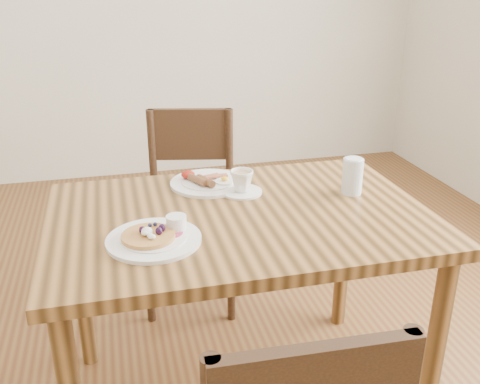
% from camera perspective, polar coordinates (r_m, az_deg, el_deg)
% --- Properties ---
extents(dining_table, '(1.20, 0.80, 0.75)m').
position_cam_1_polar(dining_table, '(1.74, 0.00, -5.14)').
color(dining_table, olive).
rests_on(dining_table, ground).
extents(chair_far, '(0.50, 0.50, 0.88)m').
position_cam_1_polar(chair_far, '(2.46, -5.26, -0.72)').
color(chair_far, '#3D2616').
rests_on(chair_far, ground).
extents(pancake_plate, '(0.27, 0.27, 0.06)m').
position_cam_1_polar(pancake_plate, '(1.54, -9.05, -4.72)').
color(pancake_plate, white).
rests_on(pancake_plate, dining_table).
extents(breakfast_plate, '(0.27, 0.27, 0.04)m').
position_cam_1_polar(breakfast_plate, '(1.92, -3.56, 1.09)').
color(breakfast_plate, white).
rests_on(breakfast_plate, dining_table).
extents(teacup_saucer, '(0.14, 0.14, 0.08)m').
position_cam_1_polar(teacup_saucer, '(1.83, 0.19, 0.95)').
color(teacup_saucer, white).
rests_on(teacup_saucer, dining_table).
extents(water_glass, '(0.07, 0.07, 0.12)m').
position_cam_1_polar(water_glass, '(1.86, 11.90, 1.66)').
color(water_glass, silver).
rests_on(water_glass, dining_table).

